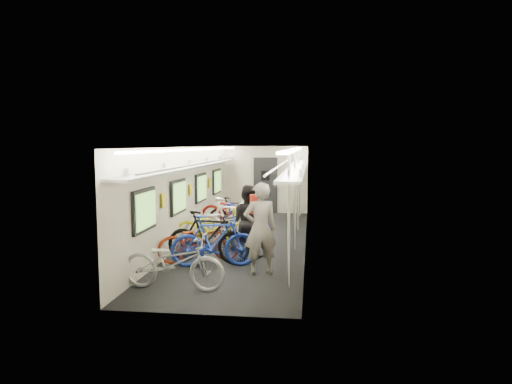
% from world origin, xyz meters
% --- Properties ---
extents(train_car_shell, '(10.00, 10.00, 10.00)m').
position_xyz_m(train_car_shell, '(-0.36, 0.71, 1.66)').
color(train_car_shell, black).
rests_on(train_car_shell, ground).
extents(bicycle_0, '(1.86, 0.78, 0.95)m').
position_xyz_m(bicycle_0, '(-0.69, -3.93, 0.48)').
color(bicycle_0, '#A1A2A6').
rests_on(bicycle_0, ground).
extents(bicycle_1, '(1.83, 0.85, 1.06)m').
position_xyz_m(bicycle_1, '(-0.30, -2.42, 0.53)').
color(bicycle_1, '#1C38AB').
rests_on(bicycle_1, ground).
extents(bicycle_2, '(1.86, 1.26, 0.92)m').
position_xyz_m(bicycle_2, '(-0.68, -2.10, 0.46)').
color(bicycle_2, '#962A10').
rests_on(bicycle_2, ground).
extents(bicycle_3, '(1.88, 0.77, 1.09)m').
position_xyz_m(bicycle_3, '(-0.50, -2.15, 0.55)').
color(bicycle_3, black).
rests_on(bicycle_3, ground).
extents(bicycle_4, '(1.96, 0.84, 1.00)m').
position_xyz_m(bicycle_4, '(-0.66, -0.83, 0.50)').
color(bicycle_4, yellow).
rests_on(bicycle_4, ground).
extents(bicycle_5, '(2.02, 1.14, 1.17)m').
position_xyz_m(bicycle_5, '(-0.32, -0.48, 0.59)').
color(bicycle_5, white).
rests_on(bicycle_5, ground).
extents(bicycle_6, '(2.09, 1.35, 1.04)m').
position_xyz_m(bicycle_6, '(-0.53, -0.25, 0.52)').
color(bicycle_6, silver).
rests_on(bicycle_6, ground).
extents(bicycle_7, '(1.65, 0.60, 0.97)m').
position_xyz_m(bicycle_7, '(-0.16, 0.04, 0.49)').
color(bicycle_7, navy).
rests_on(bicycle_7, ground).
extents(bicycle_8, '(2.28, 1.42, 1.13)m').
position_xyz_m(bicycle_8, '(-0.54, 1.27, 0.57)').
color(bicycle_8, maroon).
rests_on(bicycle_8, ground).
extents(bicycle_9, '(1.60, 0.62, 0.93)m').
position_xyz_m(bicycle_9, '(-0.59, 1.76, 0.47)').
color(bicycle_9, black).
rests_on(bicycle_9, ground).
extents(passenger_near, '(0.74, 0.61, 1.76)m').
position_xyz_m(passenger_near, '(0.67, -2.82, 0.88)').
color(passenger_near, gray).
rests_on(passenger_near, ground).
extents(passenger_mid, '(0.93, 0.83, 1.59)m').
position_xyz_m(passenger_mid, '(0.25, -1.54, 0.80)').
color(passenger_mid, black).
rests_on(passenger_mid, ground).
extents(backpack, '(0.29, 0.23, 0.38)m').
position_xyz_m(backpack, '(0.54, -2.30, 1.28)').
color(backpack, '#9D180F').
rests_on(backpack, passenger_near).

